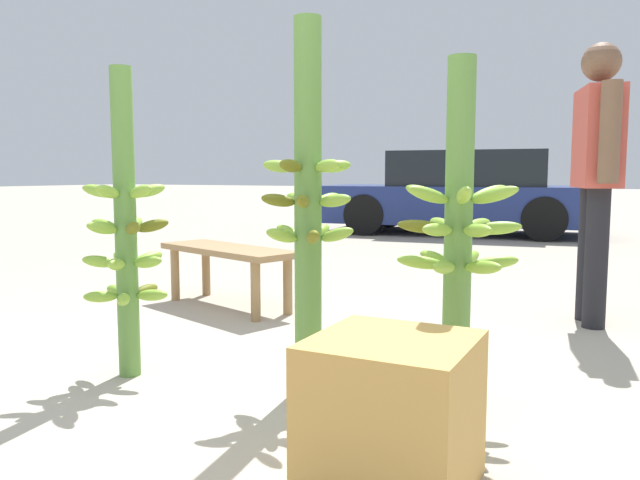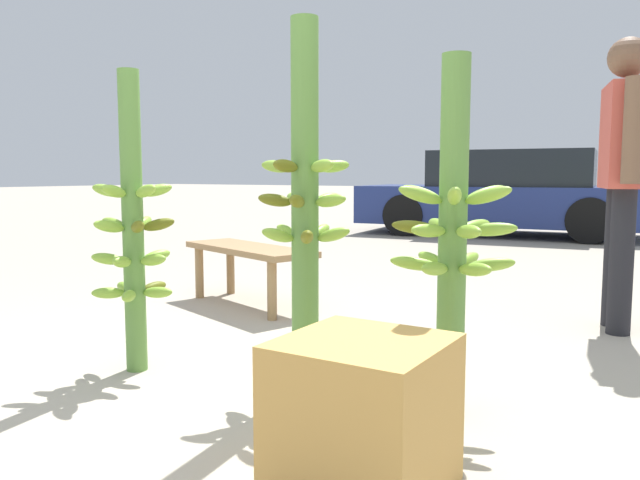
{
  "view_description": "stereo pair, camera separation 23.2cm",
  "coord_description": "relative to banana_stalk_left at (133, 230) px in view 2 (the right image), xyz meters",
  "views": [
    {
      "loc": [
        1.24,
        -1.81,
        0.9
      ],
      "look_at": [
        0.05,
        0.55,
        0.62
      ],
      "focal_mm": 35.0,
      "sensor_mm": 36.0,
      "label": 1
    },
    {
      "loc": [
        1.44,
        -1.7,
        0.9
      ],
      "look_at": [
        0.05,
        0.55,
        0.62
      ],
      "focal_mm": 35.0,
      "sensor_mm": 36.0,
      "label": 2
    }
  ],
  "objects": [
    {
      "name": "ground_plane",
      "position": [
        0.75,
        -0.23,
        -0.65
      ],
      "size": [
        80.0,
        80.0,
        0.0
      ],
      "primitive_type": "plane",
      "color": "#A89E8C"
    },
    {
      "name": "banana_stalk_left",
      "position": [
        0.0,
        0.0,
        0.0
      ],
      "size": [
        0.38,
        0.38,
        1.36
      ],
      "color": "#5B8C3D",
      "rests_on": "ground_plane"
    },
    {
      "name": "banana_stalk_center",
      "position": [
        0.81,
        0.17,
        0.12
      ],
      "size": [
        0.38,
        0.38,
        1.51
      ],
      "color": "#5B8C3D",
      "rests_on": "ground_plane"
    },
    {
      "name": "banana_stalk_right",
      "position": [
        1.4,
        0.27,
        0.03
      ],
      "size": [
        0.46,
        0.46,
        1.33
      ],
      "color": "#5B8C3D",
      "rests_on": "ground_plane"
    },
    {
      "name": "vendor_person",
      "position": [
        1.78,
        1.98,
        0.33
      ],
      "size": [
        0.32,
        0.69,
        1.65
      ],
      "rotation": [
        0.0,
        0.0,
        1.83
      ],
      "color": "black",
      "rests_on": "ground_plane"
    },
    {
      "name": "market_bench",
      "position": [
        -0.44,
        1.39,
        -0.31
      ],
      "size": [
        1.17,
        0.7,
        0.41
      ],
      "rotation": [
        0.0,
        0.0,
        -0.32
      ],
      "color": "#99754C",
      "rests_on": "ground_plane"
    },
    {
      "name": "parked_car",
      "position": [
        -0.36,
        7.35,
        -0.05
      ],
      "size": [
        4.19,
        2.16,
        1.23
      ],
      "rotation": [
        0.0,
        0.0,
        1.69
      ],
      "color": "navy",
      "rests_on": "ground_plane"
    },
    {
      "name": "produce_crate",
      "position": [
        1.4,
        -0.43,
        -0.43
      ],
      "size": [
        0.44,
        0.44,
        0.44
      ],
      "color": "#C69347",
      "rests_on": "ground_plane"
    }
  ]
}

